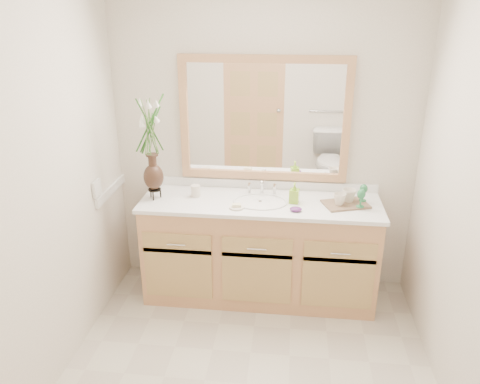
# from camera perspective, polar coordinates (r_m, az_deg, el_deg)

# --- Properties ---
(floor) EXTENTS (2.60, 2.60, 0.00)m
(floor) POSITION_cam_1_polar(r_m,az_deg,el_deg) (3.19, 0.79, -22.35)
(floor) COLOR beige
(floor) RESTS_ON ground
(wall_back) EXTENTS (2.40, 0.02, 2.40)m
(wall_back) POSITION_cam_1_polar(r_m,az_deg,el_deg) (3.73, 2.92, 5.82)
(wall_back) COLOR white
(wall_back) RESTS_ON floor
(wall_left) EXTENTS (0.02, 2.60, 2.40)m
(wall_left) POSITION_cam_1_polar(r_m,az_deg,el_deg) (2.88, -23.60, -0.99)
(wall_left) COLOR white
(wall_left) RESTS_ON floor
(vanity) EXTENTS (1.80, 0.55, 0.80)m
(vanity) POSITION_cam_1_polar(r_m,az_deg,el_deg) (3.77, 2.39, -7.14)
(vanity) COLOR tan
(vanity) RESTS_ON floor
(counter) EXTENTS (1.84, 0.57, 0.03)m
(counter) POSITION_cam_1_polar(r_m,az_deg,el_deg) (3.59, 2.50, -1.34)
(counter) COLOR white
(counter) RESTS_ON vanity
(sink) EXTENTS (0.38, 0.34, 0.23)m
(sink) POSITION_cam_1_polar(r_m,az_deg,el_deg) (3.59, 2.46, -2.02)
(sink) COLOR white
(sink) RESTS_ON counter
(mirror) EXTENTS (1.32, 0.04, 0.97)m
(mirror) POSITION_cam_1_polar(r_m,az_deg,el_deg) (3.66, 2.96, 8.81)
(mirror) COLOR white
(mirror) RESTS_ON wall_back
(switch_plate) EXTENTS (0.02, 0.12, 0.12)m
(switch_plate) POSITION_cam_1_polar(r_m,az_deg,el_deg) (3.58, -17.06, 0.44)
(switch_plate) COLOR white
(switch_plate) RESTS_ON wall_left
(flower_vase) EXTENTS (0.18, 0.18, 0.74)m
(flower_vase) POSITION_cam_1_polar(r_m,az_deg,el_deg) (3.54, -10.85, 6.78)
(flower_vase) COLOR black
(flower_vase) RESTS_ON counter
(tumbler) EXTENTS (0.07, 0.07, 0.09)m
(tumbler) POSITION_cam_1_polar(r_m,az_deg,el_deg) (3.67, -5.42, 0.14)
(tumbler) COLOR beige
(tumbler) RESTS_ON counter
(soap_dish) EXTENTS (0.11, 0.11, 0.03)m
(soap_dish) POSITION_cam_1_polar(r_m,az_deg,el_deg) (3.45, -0.43, -1.82)
(soap_dish) COLOR beige
(soap_dish) RESTS_ON counter
(soap_bottle) EXTENTS (0.07, 0.07, 0.14)m
(soap_bottle) POSITION_cam_1_polar(r_m,az_deg,el_deg) (3.55, 6.64, -0.23)
(soap_bottle) COLOR #8CC42E
(soap_bottle) RESTS_ON counter
(purple_dish) EXTENTS (0.10, 0.09, 0.03)m
(purple_dish) POSITION_cam_1_polar(r_m,az_deg,el_deg) (3.43, 6.81, -2.08)
(purple_dish) COLOR #582267
(purple_dish) RESTS_ON counter
(tray) EXTENTS (0.38, 0.31, 0.02)m
(tray) POSITION_cam_1_polar(r_m,az_deg,el_deg) (3.60, 12.74, -1.45)
(tray) COLOR brown
(tray) RESTS_ON counter
(mug_left) EXTENTS (0.12, 0.11, 0.09)m
(mug_left) POSITION_cam_1_polar(r_m,az_deg,el_deg) (3.54, 12.04, -0.80)
(mug_left) COLOR beige
(mug_left) RESTS_ON tray
(mug_right) EXTENTS (0.11, 0.11, 0.10)m
(mug_right) POSITION_cam_1_polar(r_m,az_deg,el_deg) (3.61, 13.15, -0.37)
(mug_right) COLOR beige
(mug_right) RESTS_ON tray
(goblet_front) EXTENTS (0.06, 0.06, 0.14)m
(goblet_front) POSITION_cam_1_polar(r_m,az_deg,el_deg) (3.52, 14.56, -0.37)
(goblet_front) COLOR #277743
(goblet_front) RESTS_ON tray
(goblet_back) EXTENTS (0.06, 0.06, 0.13)m
(goblet_back) POSITION_cam_1_polar(r_m,az_deg,el_deg) (3.64, 14.83, 0.27)
(goblet_back) COLOR #277743
(goblet_back) RESTS_ON tray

